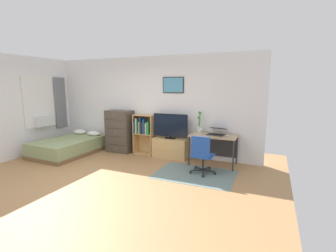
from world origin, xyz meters
The scene contains 14 objects.
ground_plane centered at (0.00, 0.00, 0.00)m, with size 7.20×7.20×0.00m, color #A87A4C.
wall_back_with_posters centered at (0.00, 2.43, 1.35)m, with size 6.12×0.09×2.70m.
area_rug centered at (1.71, 1.23, 0.00)m, with size 1.70×1.20×0.01m, color slate.
bed centered at (-2.06, 1.41, 0.22)m, with size 1.31×1.96×0.55m.
dresser centered at (-0.87, 2.15, 0.60)m, with size 0.76×0.46×1.21m.
bookshelf centered at (-0.11, 2.21, 0.67)m, with size 0.58×0.30×1.11m.
tv_stand centered at (0.73, 2.17, 0.27)m, with size 0.93×0.41×0.53m.
television centered at (0.73, 2.15, 0.86)m, with size 0.96×0.16×0.65m.
desk centered at (1.91, 2.13, 0.61)m, with size 1.11×0.64×0.74m.
office_chair centered at (1.83, 1.30, 0.46)m, with size 0.56×0.58×0.86m.
laptop centered at (1.96, 2.15, 0.81)m, with size 0.46×0.48×0.17m.
computer_mouse centered at (2.24, 2.02, 0.76)m, with size 0.06×0.10×0.03m, color silver.
bamboo_vase centered at (1.49, 2.25, 0.99)m, with size 0.10×0.10×0.53m.
wine_glass centered at (1.60, 1.99, 0.87)m, with size 0.07×0.07×0.18m.
Camera 1 is at (3.17, -3.64, 1.93)m, focal length 25.98 mm.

